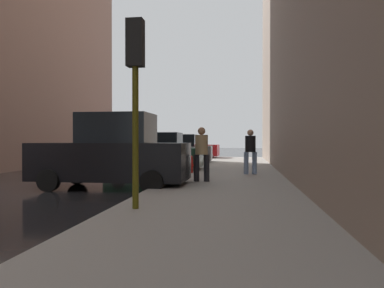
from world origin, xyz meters
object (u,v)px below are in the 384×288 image
(fire_hydrant, at_px, (190,164))
(traffic_light, at_px, (135,72))
(pedestrian_in_tan_coat, at_px, (202,151))
(pedestrian_in_jeans, at_px, (250,149))
(parked_dark_green_sedan, at_px, (156,154))
(parked_gray_coupe, at_px, (177,150))
(parked_red_hatchback, at_px, (191,148))
(parked_black_suv, at_px, (112,154))

(fire_hydrant, bearing_deg, traffic_light, -89.63)
(pedestrian_in_tan_coat, relative_size, pedestrian_in_jeans, 1.00)
(pedestrian_in_tan_coat, bearing_deg, traffic_light, -98.63)
(pedestrian_in_tan_coat, bearing_deg, parked_dark_green_sedan, 118.88)
(parked_dark_green_sedan, height_order, fire_hydrant, parked_dark_green_sedan)
(parked_gray_coupe, relative_size, pedestrian_in_jeans, 2.48)
(parked_red_hatchback, xyz_separation_m, pedestrian_in_jeans, (4.16, -13.56, 0.26))
(parked_black_suv, relative_size, parked_red_hatchback, 1.08)
(pedestrian_in_tan_coat, bearing_deg, parked_red_hatchback, 99.01)
(fire_hydrant, distance_m, pedestrian_in_jeans, 2.45)
(parked_dark_green_sedan, bearing_deg, traffic_light, -78.97)
(parked_dark_green_sedan, relative_size, traffic_light, 1.17)
(parked_red_hatchback, distance_m, pedestrian_in_tan_coat, 16.50)
(parked_gray_coupe, bearing_deg, pedestrian_in_tan_coat, -75.80)
(parked_dark_green_sedan, distance_m, parked_red_hatchback, 11.61)
(parked_black_suv, distance_m, traffic_light, 4.63)
(fire_hydrant, xyz_separation_m, pedestrian_in_jeans, (2.36, -0.26, 0.61))
(fire_hydrant, bearing_deg, pedestrian_in_tan_coat, -75.36)
(parked_gray_coupe, distance_m, fire_hydrant, 7.45)
(parked_dark_green_sedan, height_order, pedestrian_in_tan_coat, pedestrian_in_tan_coat)
(parked_red_hatchback, bearing_deg, pedestrian_in_jeans, -72.94)
(parked_dark_green_sedan, relative_size, parked_gray_coupe, 0.99)
(parked_gray_coupe, height_order, traffic_light, traffic_light)
(parked_red_hatchback, bearing_deg, fire_hydrant, -82.28)
(fire_hydrant, relative_size, traffic_light, 0.20)
(traffic_light, xyz_separation_m, pedestrian_in_jeans, (2.31, 7.56, -1.65))
(fire_hydrant, distance_m, pedestrian_in_tan_coat, 3.15)
(parked_black_suv, xyz_separation_m, parked_dark_green_sedan, (0.00, 5.64, -0.18))
(parked_gray_coupe, height_order, fire_hydrant, parked_gray_coupe)
(traffic_light, bearing_deg, parked_gray_coupe, 97.03)
(parked_black_suv, height_order, parked_gray_coupe, parked_black_suv)
(parked_black_suv, xyz_separation_m, parked_red_hatchback, (0.00, 17.25, -0.18))
(parked_red_hatchback, bearing_deg, parked_gray_coupe, -90.00)
(parked_gray_coupe, bearing_deg, fire_hydrant, -75.98)
(traffic_light, height_order, pedestrian_in_tan_coat, traffic_light)
(parked_dark_green_sedan, relative_size, pedestrian_in_tan_coat, 2.46)
(traffic_light, relative_size, pedestrian_in_jeans, 2.11)
(parked_red_hatchback, height_order, traffic_light, traffic_light)
(parked_black_suv, xyz_separation_m, pedestrian_in_jeans, (4.16, 3.68, 0.07))
(parked_dark_green_sedan, bearing_deg, pedestrian_in_tan_coat, -61.12)
(parked_black_suv, bearing_deg, pedestrian_in_tan_coat, 20.19)
(fire_hydrant, bearing_deg, pedestrian_in_jeans, -6.27)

